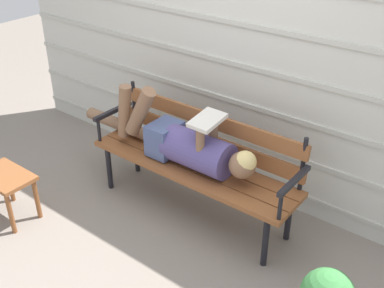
{
  "coord_description": "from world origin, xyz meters",
  "views": [
    {
      "loc": [
        1.82,
        -2.2,
        2.33
      ],
      "look_at": [
        0.0,
        0.15,
        0.61
      ],
      "focal_mm": 43.99,
      "sensor_mm": 36.0,
      "label": 1
    }
  ],
  "objects": [
    {
      "name": "park_bench",
      "position": [
        0.0,
        0.21,
        0.48
      ],
      "size": [
        1.69,
        0.44,
        0.84
      ],
      "color": "brown",
      "rests_on": "ground"
    },
    {
      "name": "ground_plane",
      "position": [
        0.0,
        0.0,
        0.0
      ],
      "size": [
        12.0,
        12.0,
        0.0
      ],
      "primitive_type": "plane",
      "color": "gray"
    },
    {
      "name": "reclining_person",
      "position": [
        -0.09,
        0.15,
        0.6
      ],
      "size": [
        1.71,
        0.27,
        0.55
      ],
      "color": "#514784"
    },
    {
      "name": "house_siding",
      "position": [
        0.0,
        0.7,
        1.08
      ],
      "size": [
        4.73,
        0.08,
        2.16
      ],
      "color": "beige",
      "rests_on": "ground"
    },
    {
      "name": "footstool",
      "position": [
        -1.07,
        -0.75,
        0.31
      ],
      "size": [
        0.44,
        0.28,
        0.38
      ],
      "color": "brown",
      "rests_on": "ground"
    }
  ]
}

